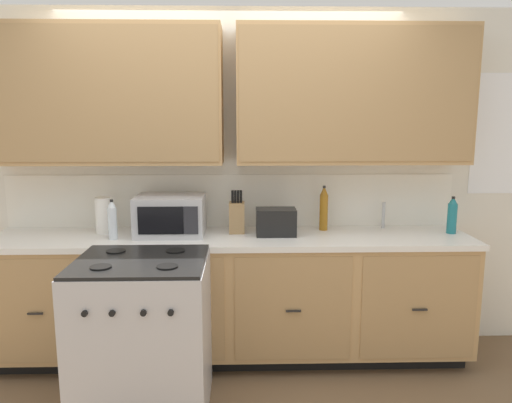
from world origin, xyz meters
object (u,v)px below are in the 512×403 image
object	(u,v)px
stove_range	(143,336)
knife_block	(237,217)
paper_towel_roll	(104,215)
bottle_teal	(452,215)
bottle_amber	(324,209)
toaster	(276,222)
microwave	(171,215)
bottle_clear	(112,220)

from	to	relation	value
stove_range	knife_block	xyz separation A→B (m)	(0.55, 0.74, 0.57)
stove_range	paper_towel_roll	size ratio (longest dim) A/B	3.65
bottle_teal	bottle_amber	distance (m)	0.92
paper_towel_roll	toaster	bearing A→B (deg)	-4.40
microwave	bottle_teal	xyz separation A→B (m)	(2.02, -0.01, -0.01)
bottle_amber	stove_range	bearing A→B (deg)	-146.43
knife_block	paper_towel_roll	size ratio (longest dim) A/B	1.19
microwave	bottle_teal	distance (m)	2.02
bottle_teal	bottle_amber	size ratio (longest dim) A/B	0.81
stove_range	bottle_clear	distance (m)	0.86
toaster	bottle_teal	world-z (taller)	bottle_teal
toaster	bottle_amber	bearing A→B (deg)	22.06
bottle_teal	bottle_clear	size ratio (longest dim) A/B	0.97
microwave	bottle_teal	size ratio (longest dim) A/B	1.79
microwave	knife_block	xyz separation A→B (m)	(0.47, 0.06, -0.02)
bottle_teal	knife_block	bearing A→B (deg)	177.42
bottle_teal	bottle_amber	bearing A→B (deg)	172.22
knife_block	paper_towel_roll	xyz separation A→B (m)	(-0.96, 0.00, 0.01)
knife_block	paper_towel_roll	bearing A→B (deg)	179.86
toaster	bottle_clear	world-z (taller)	bottle_clear
stove_range	bottle_clear	xyz separation A→B (m)	(-0.30, 0.55, 0.59)
stove_range	microwave	bearing A→B (deg)	83.41
paper_towel_roll	bottle_clear	world-z (taller)	bottle_clear
toaster	knife_block	world-z (taller)	knife_block
toaster	knife_block	bearing A→B (deg)	161.54
toaster	bottle_amber	world-z (taller)	bottle_amber
knife_block	paper_towel_roll	distance (m)	0.96
stove_range	bottle_amber	distance (m)	1.55
paper_towel_roll	bottle_teal	distance (m)	2.51
stove_range	bottle_teal	bearing A→B (deg)	17.60
microwave	paper_towel_roll	world-z (taller)	microwave
bottle_clear	bottle_amber	size ratio (longest dim) A/B	0.83
paper_towel_roll	bottle_amber	distance (m)	1.60
knife_block	bottle_teal	bearing A→B (deg)	-2.58
microwave	bottle_amber	world-z (taller)	bottle_amber
stove_range	bottle_teal	size ratio (longest dim) A/B	3.54
bottle_teal	bottle_clear	xyz separation A→B (m)	(-2.40, -0.11, 0.00)
microwave	bottle_amber	bearing A→B (deg)	5.64
stove_range	microwave	distance (m)	0.90
toaster	paper_towel_roll	xyz separation A→B (m)	(-1.24, 0.10, 0.03)
stove_range	toaster	xyz separation A→B (m)	(0.83, 0.64, 0.55)
knife_block	bottle_clear	world-z (taller)	knife_block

